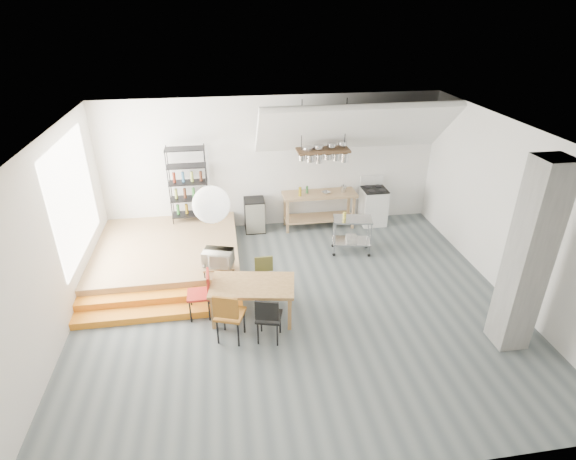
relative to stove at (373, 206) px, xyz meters
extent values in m
plane|color=#4E585B|center=(-2.50, -3.16, -0.48)|extent=(8.00, 8.00, 0.00)
cube|color=silver|center=(-2.50, 0.34, 1.12)|extent=(8.00, 0.04, 3.20)
cube|color=silver|center=(-6.50, -3.16, 1.12)|extent=(0.04, 7.00, 3.20)
cube|color=silver|center=(1.50, -3.16, 1.12)|extent=(0.04, 7.00, 3.20)
cube|color=white|center=(-2.50, -3.16, 2.72)|extent=(8.00, 7.00, 0.02)
cube|color=white|center=(-0.70, -0.26, 2.07)|extent=(4.40, 1.44, 1.32)
cube|color=white|center=(-6.48, -1.66, 1.32)|extent=(0.02, 2.50, 2.20)
cube|color=#A17E50|center=(-5.00, -1.16, -0.28)|extent=(3.00, 3.00, 0.40)
cube|color=orange|center=(-5.00, -3.11, -0.41)|extent=(3.00, 0.35, 0.13)
cube|color=orange|center=(-5.00, -2.76, -0.35)|extent=(3.00, 0.35, 0.27)
cube|color=slate|center=(0.80, -4.66, 1.12)|extent=(0.50, 0.50, 3.20)
cube|color=#A17E50|center=(-1.40, -0.01, 0.40)|extent=(1.80, 0.60, 0.06)
cube|color=#A17E50|center=(-1.40, -0.01, -0.23)|extent=(1.70, 0.55, 0.04)
cube|color=#A17E50|center=(-0.58, 0.21, -0.05)|extent=(0.06, 0.06, 0.86)
cube|color=#A17E50|center=(-2.22, 0.21, -0.05)|extent=(0.06, 0.06, 0.86)
cube|color=#A17E50|center=(-0.58, -0.23, -0.05)|extent=(0.06, 0.06, 0.86)
cube|color=#A17E50|center=(-2.22, -0.23, -0.05)|extent=(0.06, 0.06, 0.86)
cube|color=white|center=(0.00, -0.01, -0.03)|extent=(0.60, 0.60, 0.90)
cube|color=black|center=(0.00, -0.01, 0.44)|extent=(0.58, 0.58, 0.03)
cube|color=white|center=(0.00, 0.27, 0.57)|extent=(0.60, 0.05, 0.25)
cylinder|color=black|center=(0.14, 0.13, 0.46)|extent=(0.18, 0.18, 0.02)
cylinder|color=black|center=(-0.14, 0.13, 0.46)|extent=(0.18, 0.18, 0.02)
cylinder|color=black|center=(0.14, -0.15, 0.46)|extent=(0.18, 0.18, 0.02)
cylinder|color=black|center=(-0.14, -0.15, 0.46)|extent=(0.18, 0.18, 0.02)
cube|color=#3D2718|center=(-1.40, -0.21, 1.57)|extent=(1.20, 0.50, 0.05)
cylinder|color=black|center=(-1.90, -0.21, 2.14)|extent=(0.02, 0.02, 1.15)
cylinder|color=black|center=(-0.90, -0.21, 2.14)|extent=(0.02, 0.02, 1.15)
cylinder|color=silver|center=(-1.90, -0.26, 1.43)|extent=(0.16, 0.16, 0.12)
cylinder|color=silver|center=(-1.70, -0.26, 1.41)|extent=(0.20, 0.20, 0.16)
cylinder|color=silver|center=(-1.50, -0.26, 1.39)|extent=(0.16, 0.16, 0.20)
cylinder|color=silver|center=(-1.30, -0.26, 1.43)|extent=(0.20, 0.20, 0.12)
cylinder|color=silver|center=(-1.10, -0.26, 1.41)|extent=(0.16, 0.16, 0.16)
cylinder|color=silver|center=(-0.90, -0.26, 1.39)|extent=(0.20, 0.20, 0.20)
cylinder|color=black|center=(-4.08, 0.22, 0.82)|extent=(0.02, 0.02, 1.80)
cylinder|color=black|center=(-4.92, 0.22, 0.82)|extent=(0.02, 0.02, 1.80)
cylinder|color=black|center=(-4.08, -0.14, 0.82)|extent=(0.02, 0.02, 1.80)
cylinder|color=black|center=(-4.92, -0.14, 0.82)|extent=(0.02, 0.02, 1.80)
cube|color=black|center=(-4.50, 0.04, 0.07)|extent=(0.88, 0.38, 0.02)
cube|color=black|center=(-4.50, 0.04, 0.47)|extent=(0.88, 0.38, 0.02)
cube|color=black|center=(-4.50, 0.04, 0.87)|extent=(0.88, 0.38, 0.02)
cube|color=black|center=(-4.50, 0.04, 1.27)|extent=(0.88, 0.38, 0.02)
cube|color=black|center=(-4.50, 0.04, 1.67)|extent=(0.88, 0.38, 0.03)
cylinder|color=#368838|center=(-4.50, 0.04, 0.21)|extent=(0.07, 0.07, 0.24)
cylinder|color=olive|center=(-4.50, 0.04, 0.61)|extent=(0.07, 0.07, 0.24)
cylinder|color=maroon|center=(-4.50, 0.04, 1.01)|extent=(0.07, 0.07, 0.24)
cube|color=#A17E50|center=(-3.90, -2.41, 0.07)|extent=(0.60, 0.40, 0.03)
cylinder|color=black|center=(-3.63, -2.24, -0.01)|extent=(0.02, 0.02, 0.13)
cylinder|color=black|center=(-4.17, -2.24, -0.01)|extent=(0.02, 0.02, 0.13)
cylinder|color=black|center=(-3.63, -2.58, -0.01)|extent=(0.02, 0.02, 0.13)
cylinder|color=black|center=(-4.17, -2.58, -0.01)|extent=(0.02, 0.02, 0.13)
sphere|color=white|center=(-3.92, -3.25, 1.72)|extent=(0.60, 0.60, 0.60)
cube|color=brown|center=(-3.32, -3.36, 0.18)|extent=(1.58, 1.06, 0.05)
cube|color=brown|center=(-2.62, -3.13, -0.16)|extent=(0.07, 0.07, 0.64)
cube|color=brown|center=(-3.91, -2.90, -0.16)|extent=(0.07, 0.07, 0.64)
cube|color=brown|center=(-2.74, -3.81, -0.16)|extent=(0.07, 0.07, 0.64)
cube|color=brown|center=(-4.03, -3.59, -0.16)|extent=(0.07, 0.07, 0.64)
cube|color=#9F5E1B|center=(-3.74, -3.89, 0.01)|extent=(0.56, 0.56, 0.04)
cube|color=#9F5E1B|center=(-3.81, -4.07, 0.29)|extent=(0.41, 0.18, 0.38)
cylinder|color=black|center=(-3.96, -3.99, -0.24)|extent=(0.03, 0.03, 0.48)
cylinder|color=black|center=(-3.63, -4.11, -0.24)|extent=(0.03, 0.03, 0.48)
cylinder|color=black|center=(-3.85, -3.66, -0.24)|extent=(0.03, 0.03, 0.48)
cylinder|color=black|center=(-3.51, -3.78, -0.24)|extent=(0.03, 0.03, 0.48)
cube|color=black|center=(-3.11, -3.99, -0.03)|extent=(0.50, 0.50, 0.04)
cube|color=black|center=(-3.16, -4.17, 0.23)|extent=(0.38, 0.14, 0.35)
cylinder|color=black|center=(-3.31, -4.11, -0.26)|extent=(0.03, 0.03, 0.44)
cylinder|color=black|center=(-3.00, -4.19, -0.26)|extent=(0.03, 0.03, 0.44)
cylinder|color=black|center=(-3.22, -3.80, -0.26)|extent=(0.03, 0.03, 0.44)
cylinder|color=black|center=(-2.91, -3.88, -0.26)|extent=(0.03, 0.03, 0.44)
cube|color=brown|center=(-3.04, -2.80, -0.07)|extent=(0.38, 0.38, 0.04)
cube|color=brown|center=(-3.05, -2.64, 0.16)|extent=(0.35, 0.05, 0.32)
cylinder|color=black|center=(-2.90, -2.65, -0.28)|extent=(0.03, 0.03, 0.40)
cylinder|color=black|center=(-3.19, -2.66, -0.28)|extent=(0.03, 0.03, 0.40)
cylinder|color=black|center=(-2.89, -2.95, -0.28)|extent=(0.03, 0.03, 0.40)
cylinder|color=black|center=(-3.19, -2.95, -0.28)|extent=(0.03, 0.03, 0.40)
cube|color=#B02219|center=(-4.27, -3.19, -0.02)|extent=(0.41, 0.41, 0.04)
cube|color=#B02219|center=(-4.08, -3.19, 0.23)|extent=(0.04, 0.39, 0.36)
cylinder|color=black|center=(-4.10, -3.36, -0.26)|extent=(0.03, 0.03, 0.45)
cylinder|color=black|center=(-4.10, -3.03, -0.26)|extent=(0.03, 0.03, 0.45)
cylinder|color=black|center=(-4.43, -3.36, -0.26)|extent=(0.03, 0.03, 0.45)
cylinder|color=black|center=(-4.43, -3.03, -0.26)|extent=(0.03, 0.03, 0.45)
cube|color=silver|center=(-0.95, -1.37, 0.33)|extent=(0.90, 0.61, 0.04)
cube|color=silver|center=(-0.95, -1.37, -0.20)|extent=(0.90, 0.61, 0.03)
cylinder|color=silver|center=(-0.53, -1.24, -0.06)|extent=(0.03, 0.03, 0.80)
sphere|color=black|center=(-0.53, -1.24, -0.44)|extent=(0.07, 0.07, 0.07)
cylinder|color=silver|center=(-1.29, -1.09, -0.06)|extent=(0.03, 0.03, 0.80)
sphere|color=black|center=(-1.29, -1.09, -0.44)|extent=(0.07, 0.07, 0.07)
cylinder|color=silver|center=(-0.60, -1.64, -0.06)|extent=(0.03, 0.03, 0.80)
sphere|color=black|center=(-0.60, -1.64, -0.44)|extent=(0.07, 0.07, 0.07)
cylinder|color=silver|center=(-1.37, -1.49, -0.06)|extent=(0.03, 0.03, 0.80)
sphere|color=black|center=(-1.37, -1.49, -0.44)|extent=(0.07, 0.07, 0.07)
cube|color=black|center=(-2.99, 0.04, -0.07)|extent=(0.49, 0.49, 0.82)
imported|color=beige|center=(-3.90, -2.41, 0.24)|extent=(0.64, 0.52, 0.31)
imported|color=silver|center=(-1.25, -0.06, 0.45)|extent=(0.25, 0.25, 0.05)
camera|label=1|loc=(-3.71, -9.89, 4.61)|focal=28.00mm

